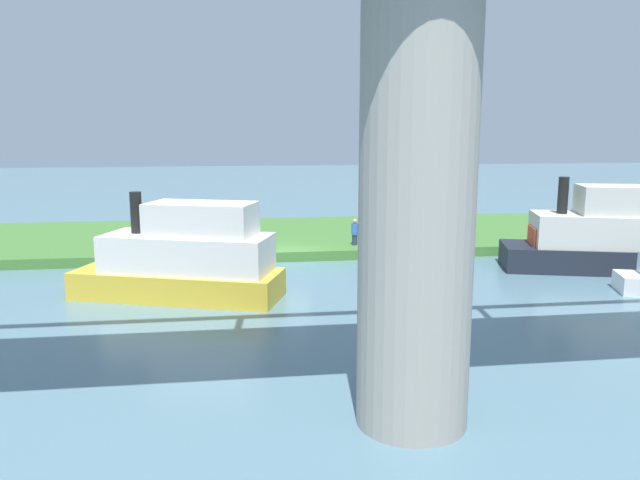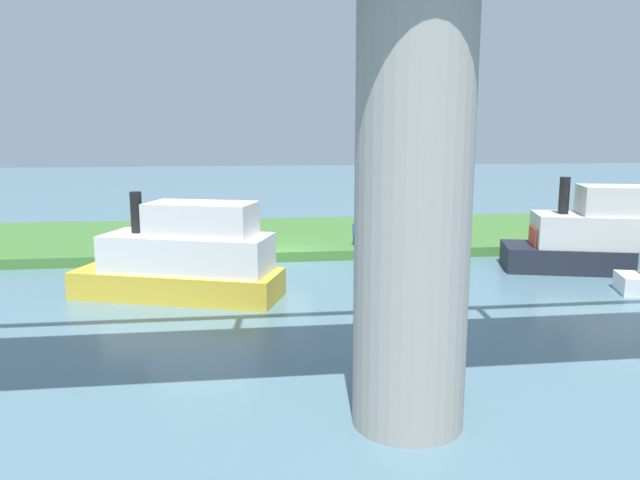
% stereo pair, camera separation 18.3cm
% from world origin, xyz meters
% --- Properties ---
extents(ground_plane, '(160.00, 160.00, 0.00)m').
position_xyz_m(ground_plane, '(0.00, 0.00, 0.00)').
color(ground_plane, slate).
extents(grassy_bank, '(80.00, 12.00, 0.50)m').
position_xyz_m(grassy_bank, '(0.00, -6.00, 0.25)').
color(grassy_bank, '#427533').
rests_on(grassy_bank, ground).
extents(bridge_pylon, '(2.49, 2.49, 10.09)m').
position_xyz_m(bridge_pylon, '(-1.52, 17.25, 5.05)').
color(bridge_pylon, '#9E998E').
rests_on(bridge_pylon, ground).
extents(person_on_bank, '(0.42, 0.42, 1.39)m').
position_xyz_m(person_on_bank, '(-3.85, -1.49, 1.20)').
color(person_on_bank, '#2D334C').
rests_on(person_on_bank, grassy_bank).
extents(mooring_post, '(0.20, 0.20, 1.05)m').
position_xyz_m(mooring_post, '(-4.86, -0.86, 1.02)').
color(mooring_post, brown).
rests_on(mooring_post, grassy_bank).
extents(motorboat_red, '(8.52, 5.19, 4.13)m').
position_xyz_m(motorboat_red, '(4.37, 5.91, 1.53)').
color(motorboat_red, gold).
rests_on(motorboat_red, ground).
extents(riverboat_paddlewheel, '(8.96, 5.03, 4.35)m').
position_xyz_m(riverboat_paddlewheel, '(-14.66, 3.75, 1.61)').
color(riverboat_paddlewheel, '#1E232D').
rests_on(riverboat_paddlewheel, ground).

